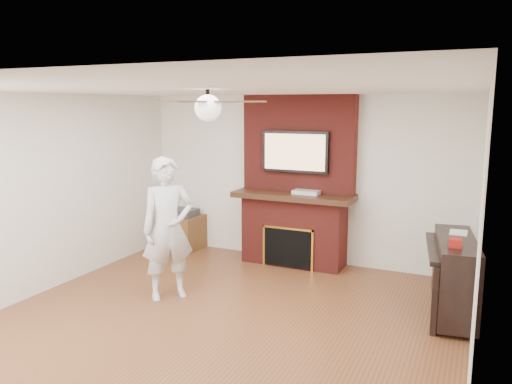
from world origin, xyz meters
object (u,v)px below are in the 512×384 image
at_px(fireplace, 296,198).
at_px(piano, 454,274).
at_px(side_table, 183,230).
at_px(person, 168,229).

bearing_deg(fireplace, piano, -25.08).
height_order(fireplace, piano, fireplace).
bearing_deg(piano, fireplace, 147.12).
bearing_deg(side_table, piano, -11.09).
height_order(person, side_table, person).
bearing_deg(side_table, fireplace, 4.24).
distance_m(fireplace, side_table, 2.06).
relative_size(side_table, piano, 0.47).
relative_size(fireplace, side_table, 3.75).
height_order(side_table, piano, piano).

